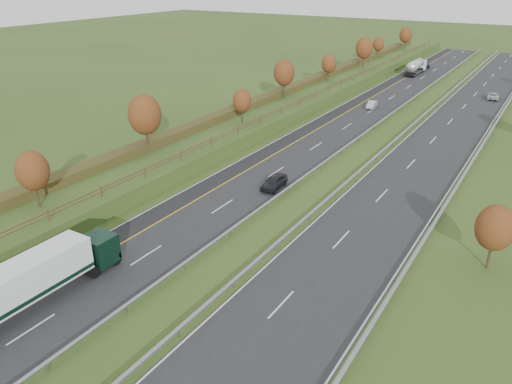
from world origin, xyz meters
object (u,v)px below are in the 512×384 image
(box_lorry, at_px, (25,284))
(car_small_far, at_px, (424,66))
(car_silver_mid, at_px, (372,104))
(road_tanker, at_px, (416,66))
(car_dark_near, at_px, (274,182))
(car_oncoming, at_px, (493,96))

(box_lorry, bearing_deg, car_small_far, 90.31)
(car_silver_mid, relative_size, car_small_far, 0.84)
(car_silver_mid, height_order, car_small_far, car_small_far)
(road_tanker, distance_m, car_dark_near, 80.64)
(road_tanker, height_order, car_oncoming, road_tanker)
(car_dark_near, distance_m, car_small_far, 88.67)
(road_tanker, relative_size, car_silver_mid, 2.83)
(road_tanker, relative_size, car_dark_near, 2.48)
(car_small_far, distance_m, car_oncoming, 33.54)
(car_dark_near, distance_m, car_silver_mid, 42.50)
(box_lorry, bearing_deg, car_silver_mid, 88.85)
(car_silver_mid, bearing_deg, box_lorry, -97.35)
(road_tanker, xyz_separation_m, car_dark_near, (5.19, -80.47, -1.05))
(road_tanker, bearing_deg, car_dark_near, -86.31)
(box_lorry, xyz_separation_m, car_small_far, (-0.65, 118.42, -1.60))
(road_tanker, bearing_deg, car_oncoming, -42.09)
(car_silver_mid, relative_size, car_oncoming, 0.84)
(car_small_far, bearing_deg, box_lorry, -85.57)
(road_tanker, xyz_separation_m, car_small_far, (0.09, 8.06, -1.14))
(box_lorry, xyz_separation_m, car_oncoming, (19.78, 91.82, -1.63))
(car_dark_near, relative_size, car_oncoming, 0.96)
(box_lorry, xyz_separation_m, car_dark_near, (4.44, 29.90, -1.52))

